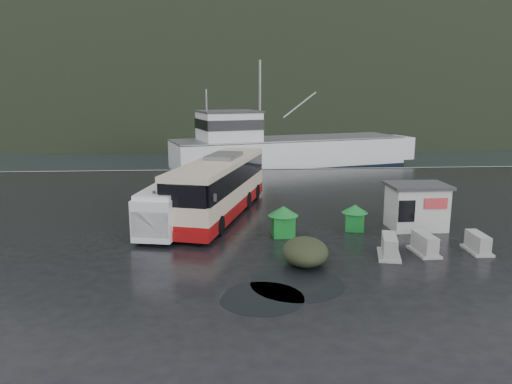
{
  "coord_description": "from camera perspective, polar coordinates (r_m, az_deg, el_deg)",
  "views": [
    {
      "loc": [
        -1.29,
        -22.87,
        6.89
      ],
      "look_at": [
        0.39,
        2.11,
        1.7
      ],
      "focal_mm": 35.0,
      "sensor_mm": 36.0,
      "label": 1
    }
  ],
  "objects": [
    {
      "name": "jersey_barrier_c",
      "position": [
        23.68,
        23.91,
        -6.24
      ],
      "size": [
        0.88,
        1.66,
        0.81
      ],
      "primitive_type": null,
      "rotation": [
        0.0,
        0.0,
        -0.04
      ],
      "color": "#999993",
      "rests_on": "ground"
    },
    {
      "name": "quay_edge",
      "position": [
        43.44,
        -2.11,
        2.57
      ],
      "size": [
        160.0,
        0.6,
        1.5
      ],
      "primitive_type": "cube",
      "color": "#999993",
      "rests_on": "ground"
    },
    {
      "name": "white_van",
      "position": [
        25.09,
        -9.97,
        -4.41
      ],
      "size": [
        2.92,
        5.75,
        2.29
      ],
      "primitive_type": null,
      "rotation": [
        0.0,
        0.0,
        -0.2
      ],
      "color": "white",
      "rests_on": "ground"
    },
    {
      "name": "jersey_barrier_b",
      "position": [
        21.8,
        14.93,
        -7.12
      ],
      "size": [
        1.32,
        1.96,
        0.9
      ],
      "primitive_type": null,
      "rotation": [
        0.0,
        0.0,
        -0.25
      ],
      "color": "#999993",
      "rests_on": "ground"
    },
    {
      "name": "waste_bin_right",
      "position": [
        25.36,
        11.14,
        -4.28
      ],
      "size": [
        1.11,
        1.11,
        1.29
      ],
      "primitive_type": null,
      "rotation": [
        0.0,
        0.0,
        -0.22
      ],
      "color": "#157728",
      "rests_on": "ground"
    },
    {
      "name": "harbor_water",
      "position": [
        133.06,
        -3.34,
        8.72
      ],
      "size": [
        300.0,
        180.0,
        0.02
      ],
      "primitive_type": "cube",
      "color": "black",
      "rests_on": "ground"
    },
    {
      "name": "ticket_kiosk",
      "position": [
        26.44,
        17.71,
        -3.97
      ],
      "size": [
        2.94,
        2.24,
        2.28
      ],
      "primitive_type": null,
      "rotation": [
        0.0,
        0.0,
        0.01
      ],
      "color": "silver",
      "rests_on": "ground"
    },
    {
      "name": "jersey_barrier_a",
      "position": [
        22.64,
        18.63,
        -6.64
      ],
      "size": [
        0.95,
        1.76,
        0.86
      ],
      "primitive_type": null,
      "rotation": [
        0.0,
        0.0,
        0.05
      ],
      "color": "#999993",
      "rests_on": "ground"
    },
    {
      "name": "fishing_trawler",
      "position": [
        50.65,
        3.82,
        3.86
      ],
      "size": [
        28.28,
        13.73,
        11.08
      ],
      "primitive_type": null,
      "rotation": [
        0.0,
        0.0,
        0.29
      ],
      "color": "white",
      "rests_on": "ground"
    },
    {
      "name": "coach_bus",
      "position": [
        27.95,
        -4.15,
        -2.59
      ],
      "size": [
        6.12,
        12.09,
        3.32
      ],
      "primitive_type": null,
      "rotation": [
        0.0,
        0.0,
        -0.28
      ],
      "color": "beige",
      "rests_on": "ground"
    },
    {
      "name": "dome_tent",
      "position": [
        20.35,
        5.61,
        -8.14
      ],
      "size": [
        2.13,
        2.78,
        1.02
      ],
      "primitive_type": null,
      "rotation": [
        0.0,
        0.0,
        -0.11
      ],
      "color": "#292F1C",
      "rests_on": "ground"
    },
    {
      "name": "puddles",
      "position": [
        17.8,
        3.11,
        -11.06
      ],
      "size": [
        4.52,
        4.3,
        0.01
      ],
      "color": "black",
      "rests_on": "ground"
    },
    {
      "name": "waste_bin_left",
      "position": [
        23.94,
        3.1,
        -5.03
      ],
      "size": [
        1.09,
        1.09,
        1.46
      ],
      "primitive_type": null,
      "rotation": [
        0.0,
        0.0,
        0.04
      ],
      "color": "#157728",
      "rests_on": "ground"
    },
    {
      "name": "ground",
      "position": [
        23.92,
        -0.6,
        -5.03
      ],
      "size": [
        160.0,
        160.0,
        0.0
      ],
      "primitive_type": "plane",
      "color": "black",
      "rests_on": "ground"
    },
    {
      "name": "headland",
      "position": [
        273.19,
        -1.51,
        10.25
      ],
      "size": [
        780.0,
        540.0,
        570.0
      ],
      "primitive_type": "ellipsoid",
      "color": "black",
      "rests_on": "ground"
    }
  ]
}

